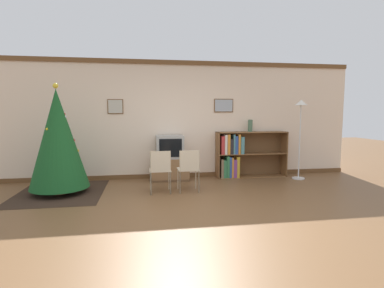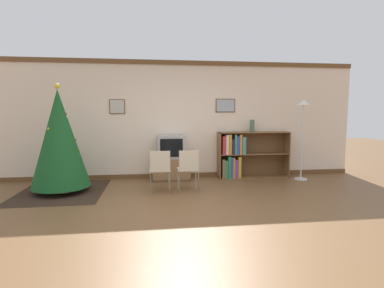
{
  "view_description": "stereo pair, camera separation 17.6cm",
  "coord_description": "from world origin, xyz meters",
  "px_view_note": "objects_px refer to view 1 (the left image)",
  "views": [
    {
      "loc": [
        -0.68,
        -4.33,
        1.53
      ],
      "look_at": [
        0.23,
        1.42,
        0.91
      ],
      "focal_mm": 28.0,
      "sensor_mm": 36.0,
      "label": 1
    },
    {
      "loc": [
        -0.51,
        -4.35,
        1.53
      ],
      "look_at": [
        0.23,
        1.42,
        0.91
      ],
      "focal_mm": 28.0,
      "sensor_mm": 36.0,
      "label": 2
    }
  ],
  "objects_px": {
    "tv_console": "(170,169)",
    "bookshelf": "(239,155)",
    "christmas_tree": "(58,139)",
    "folding_chair_right": "(189,168)",
    "folding_chair_left": "(160,169)",
    "vase": "(250,126)",
    "television": "(170,147)",
    "standing_lamp": "(301,119)"
  },
  "relations": [
    {
      "from": "folding_chair_left",
      "to": "vase",
      "type": "xyz_separation_m",
      "value": [
        2.18,
        1.2,
        0.74
      ]
    },
    {
      "from": "television",
      "to": "folding_chair_left",
      "type": "bearing_deg",
      "value": -104.07
    },
    {
      "from": "tv_console",
      "to": "folding_chair_right",
      "type": "relative_size",
      "value": 1.01
    },
    {
      "from": "christmas_tree",
      "to": "television",
      "type": "height_order",
      "value": "christmas_tree"
    },
    {
      "from": "christmas_tree",
      "to": "television",
      "type": "bearing_deg",
      "value": 19.1
    },
    {
      "from": "folding_chair_right",
      "to": "tv_console",
      "type": "bearing_deg",
      "value": 104.04
    },
    {
      "from": "television",
      "to": "bookshelf",
      "type": "xyz_separation_m",
      "value": [
        1.64,
        0.06,
        -0.22
      ]
    },
    {
      "from": "christmas_tree",
      "to": "folding_chair_right",
      "type": "bearing_deg",
      "value": -7.82
    },
    {
      "from": "tv_console",
      "to": "standing_lamp",
      "type": "height_order",
      "value": "standing_lamp"
    },
    {
      "from": "tv_console",
      "to": "folding_chair_right",
      "type": "height_order",
      "value": "folding_chair_right"
    },
    {
      "from": "folding_chair_left",
      "to": "standing_lamp",
      "type": "height_order",
      "value": "standing_lamp"
    },
    {
      "from": "tv_console",
      "to": "folding_chair_left",
      "type": "bearing_deg",
      "value": -104.04
    },
    {
      "from": "folding_chair_left",
      "to": "standing_lamp",
      "type": "xyz_separation_m",
      "value": [
        3.21,
        0.75,
        0.91
      ]
    },
    {
      "from": "christmas_tree",
      "to": "television",
      "type": "relative_size",
      "value": 3.44
    },
    {
      "from": "tv_console",
      "to": "bookshelf",
      "type": "distance_m",
      "value": 1.66
    },
    {
      "from": "christmas_tree",
      "to": "bookshelf",
      "type": "relative_size",
      "value": 1.23
    },
    {
      "from": "tv_console",
      "to": "bookshelf",
      "type": "relative_size",
      "value": 0.5
    },
    {
      "from": "bookshelf",
      "to": "standing_lamp",
      "type": "xyz_separation_m",
      "value": [
        1.3,
        -0.39,
        0.85
      ]
    },
    {
      "from": "folding_chair_left",
      "to": "vase",
      "type": "distance_m",
      "value": 2.6
    },
    {
      "from": "folding_chair_right",
      "to": "vase",
      "type": "xyz_separation_m",
      "value": [
        1.64,
        1.2,
        0.74
      ]
    },
    {
      "from": "television",
      "to": "folding_chair_right",
      "type": "relative_size",
      "value": 0.73
    },
    {
      "from": "vase",
      "to": "bookshelf",
      "type": "bearing_deg",
      "value": -168.02
    },
    {
      "from": "folding_chair_left",
      "to": "christmas_tree",
      "type": "bearing_deg",
      "value": 169.97
    },
    {
      "from": "standing_lamp",
      "to": "television",
      "type": "bearing_deg",
      "value": 173.6
    },
    {
      "from": "christmas_tree",
      "to": "standing_lamp",
      "type": "bearing_deg",
      "value": 4.67
    },
    {
      "from": "tv_console",
      "to": "vase",
      "type": "height_order",
      "value": "vase"
    },
    {
      "from": "tv_console",
      "to": "television",
      "type": "bearing_deg",
      "value": -90.0
    },
    {
      "from": "vase",
      "to": "standing_lamp",
      "type": "relative_size",
      "value": 0.16
    },
    {
      "from": "tv_console",
      "to": "standing_lamp",
      "type": "xyz_separation_m",
      "value": [
        2.94,
        -0.33,
        1.13
      ]
    },
    {
      "from": "vase",
      "to": "folding_chair_left",
      "type": "bearing_deg",
      "value": -151.26
    },
    {
      "from": "standing_lamp",
      "to": "bookshelf",
      "type": "bearing_deg",
      "value": 163.32
    },
    {
      "from": "folding_chair_left",
      "to": "vase",
      "type": "bearing_deg",
      "value": 28.74
    },
    {
      "from": "television",
      "to": "bookshelf",
      "type": "distance_m",
      "value": 1.65
    },
    {
      "from": "television",
      "to": "vase",
      "type": "distance_m",
      "value": 1.97
    },
    {
      "from": "tv_console",
      "to": "folding_chair_right",
      "type": "bearing_deg",
      "value": -75.96
    },
    {
      "from": "standing_lamp",
      "to": "tv_console",
      "type": "bearing_deg",
      "value": 173.56
    },
    {
      "from": "christmas_tree",
      "to": "vase",
      "type": "relative_size",
      "value": 7.25
    },
    {
      "from": "tv_console",
      "to": "christmas_tree",
      "type": "bearing_deg",
      "value": -160.84
    },
    {
      "from": "folding_chair_left",
      "to": "vase",
      "type": "relative_size",
      "value": 2.89
    },
    {
      "from": "tv_console",
      "to": "standing_lamp",
      "type": "relative_size",
      "value": 0.46
    },
    {
      "from": "folding_chair_right",
      "to": "standing_lamp",
      "type": "height_order",
      "value": "standing_lamp"
    },
    {
      "from": "tv_console",
      "to": "vase",
      "type": "xyz_separation_m",
      "value": [
        1.91,
        0.12,
        0.96
      ]
    }
  ]
}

